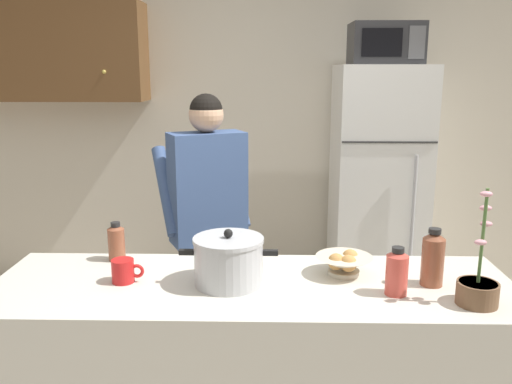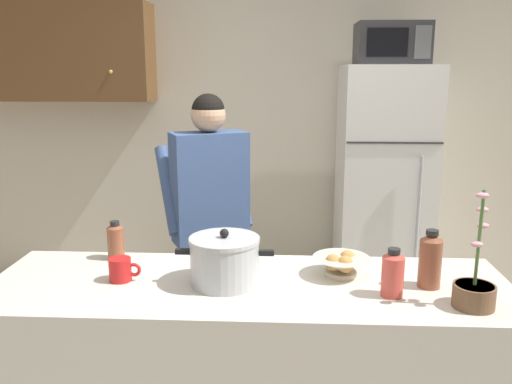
% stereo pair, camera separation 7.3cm
% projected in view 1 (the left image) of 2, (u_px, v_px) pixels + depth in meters
% --- Properties ---
extents(back_wall_unit, '(6.00, 0.48, 2.60)m').
position_uv_depth(back_wall_unit, '(229.00, 116.00, 4.27)').
color(back_wall_unit, beige).
rests_on(back_wall_unit, ground).
extents(refrigerator, '(0.64, 0.68, 1.79)m').
position_uv_depth(refrigerator, '(377.00, 190.00, 3.96)').
color(refrigerator, white).
rests_on(refrigerator, ground).
extents(microwave, '(0.48, 0.37, 0.28)m').
position_uv_depth(microwave, '(385.00, 44.00, 3.70)').
color(microwave, '#2D2D30').
rests_on(microwave, refrigerator).
extents(person_near_pot, '(0.60, 0.56, 1.63)m').
position_uv_depth(person_near_pot, '(207.00, 204.00, 3.05)').
color(person_near_pot, black).
rests_on(person_near_pot, ground).
extents(cooking_pot, '(0.39, 0.28, 0.23)m').
position_uv_depth(cooking_pot, '(229.00, 261.00, 2.14)').
color(cooking_pot, silver).
rests_on(cooking_pot, kitchen_island).
extents(coffee_mug, '(0.13, 0.09, 0.10)m').
position_uv_depth(coffee_mug, '(123.00, 271.00, 2.16)').
color(coffee_mug, red).
rests_on(coffee_mug, kitchen_island).
extents(bread_bowl, '(0.24, 0.24, 0.10)m').
position_uv_depth(bread_bowl, '(344.00, 263.00, 2.24)').
color(bread_bowl, beige).
rests_on(bread_bowl, kitchen_island).
extents(bottle_near_edge, '(0.08, 0.08, 0.19)m').
position_uv_depth(bottle_near_edge, '(397.00, 271.00, 2.04)').
color(bottle_near_edge, '#D84C3F').
rests_on(bottle_near_edge, kitchen_island).
extents(bottle_mid_counter, '(0.07, 0.07, 0.18)m').
position_uv_depth(bottle_mid_counter, '(116.00, 242.00, 2.41)').
color(bottle_mid_counter, brown).
rests_on(bottle_mid_counter, kitchen_island).
extents(bottle_far_corner, '(0.09, 0.09, 0.23)m').
position_uv_depth(bottle_far_corner, '(433.00, 258.00, 2.13)').
color(bottle_far_corner, brown).
rests_on(bottle_far_corner, kitchen_island).
extents(potted_orchid, '(0.15, 0.15, 0.44)m').
position_uv_depth(potted_orchid, '(478.00, 288.00, 1.96)').
color(potted_orchid, brown).
rests_on(potted_orchid, kitchen_island).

